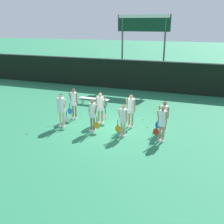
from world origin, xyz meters
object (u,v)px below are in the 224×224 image
(player_2, at_px, (123,118))
(player_3, at_px, (162,121))
(tennis_ball_5, at_px, (72,115))
(tennis_ball_8, at_px, (148,127))
(player_0, at_px, (61,107))
(player_7, at_px, (164,114))
(tennis_ball_4, at_px, (92,117))
(tennis_ball_6, at_px, (143,119))
(player_4, at_px, (74,101))
(tennis_ball_1, at_px, (124,125))
(scoreboard, at_px, (143,30))
(tennis_ball_7, at_px, (49,126))
(player_6, at_px, (131,108))
(tennis_ball_2, at_px, (27,133))
(bench_courtside, at_px, (94,99))
(tennis_ball_0, at_px, (115,140))
(tennis_ball_3, at_px, (130,120))
(player_1, at_px, (93,113))
(player_5, at_px, (100,105))

(player_2, bearing_deg, player_3, 5.66)
(tennis_ball_5, height_order, tennis_ball_8, tennis_ball_8)
(player_0, height_order, player_7, player_0)
(tennis_ball_4, height_order, tennis_ball_6, tennis_ball_6)
(player_3, relative_size, player_4, 0.97)
(player_0, bearing_deg, tennis_ball_1, 24.47)
(scoreboard, distance_m, tennis_ball_7, 12.12)
(scoreboard, distance_m, player_6, 10.33)
(tennis_ball_2, distance_m, tennis_ball_7, 1.33)
(tennis_ball_2, bearing_deg, player_7, 22.19)
(tennis_ball_6, distance_m, tennis_ball_8, 1.23)
(bench_courtside, relative_size, tennis_ball_4, 32.16)
(player_0, relative_size, tennis_ball_6, 27.21)
(tennis_ball_8, bearing_deg, bench_courtside, 146.37)
(player_0, xyz_separation_m, tennis_ball_6, (3.81, 2.48, -1.05))
(player_7, height_order, tennis_ball_7, player_7)
(player_2, xyz_separation_m, tennis_ball_0, (-0.21, -0.60, -0.91))
(tennis_ball_0, bearing_deg, tennis_ball_4, 131.81)
(scoreboard, relative_size, player_4, 3.31)
(scoreboard, xyz_separation_m, tennis_ball_7, (-2.49, -10.89, -4.68))
(tennis_ball_0, relative_size, tennis_ball_3, 0.97)
(player_7, bearing_deg, tennis_ball_7, -161.17)
(tennis_ball_1, xyz_separation_m, tennis_ball_8, (1.28, 0.07, 0.00))
(tennis_ball_1, bearing_deg, player_7, -4.47)
(player_1, distance_m, tennis_ball_0, 1.81)
(player_5, xyz_separation_m, tennis_ball_5, (-2.13, 0.65, -0.99))
(player_2, distance_m, tennis_ball_2, 4.88)
(player_4, bearing_deg, tennis_ball_3, 14.82)
(player_7, height_order, tennis_ball_0, player_7)
(bench_courtside, bearing_deg, tennis_ball_0, -57.60)
(player_4, xyz_separation_m, tennis_ball_1, (3.01, -0.02, -1.02))
(player_6, bearing_deg, tennis_ball_5, 175.40)
(tennis_ball_2, xyz_separation_m, tennis_ball_3, (4.39, 3.50, -0.00))
(player_6, bearing_deg, player_5, -174.95)
(bench_courtside, xyz_separation_m, tennis_ball_2, (-1.22, -5.69, -0.35))
(scoreboard, bearing_deg, player_6, -79.96)
(scoreboard, distance_m, player_3, 11.89)
(player_7, bearing_deg, player_2, -138.80)
(tennis_ball_5, bearing_deg, player_1, -40.32)
(player_7, bearing_deg, bench_courtside, 154.94)
(player_3, xyz_separation_m, tennis_ball_8, (-0.95, 1.43, -0.98))
(player_6, bearing_deg, bench_courtside, 143.00)
(player_0, distance_m, player_6, 3.64)
(player_1, relative_size, tennis_ball_5, 26.22)
(scoreboard, xyz_separation_m, bench_courtside, (-1.73, -6.45, -4.33))
(scoreboard, bearing_deg, tennis_ball_1, -82.20)
(tennis_ball_4, relative_size, tennis_ball_6, 0.97)
(tennis_ball_1, relative_size, tennis_ball_4, 1.04)
(player_2, relative_size, tennis_ball_7, 23.81)
(player_3, height_order, player_5, player_3)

